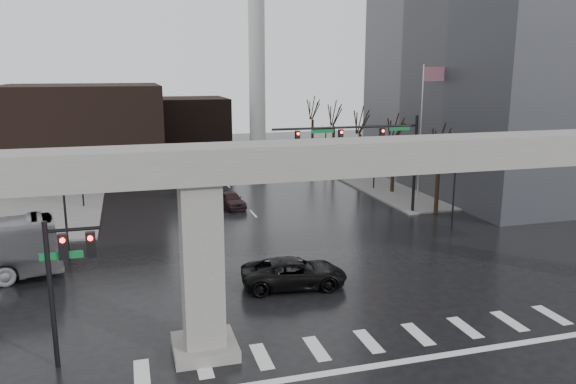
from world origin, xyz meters
The scene contains 22 objects.
ground centered at (0.00, 0.00, 0.00)m, with size 160.00×160.00×0.00m, color black.
sidewalk_ne centered at (26.00, 36.00, 0.07)m, with size 28.00×36.00×0.15m, color slate.
elevated_guideway centered at (1.26, 0.00, 6.88)m, with size 48.00×2.60×8.70m.
building_far_left centered at (-14.00, 42.00, 5.00)m, with size 16.00×14.00×10.00m, color black.
building_far_mid centered at (-2.00, 52.00, 4.00)m, with size 10.00×10.00×8.00m, color black.
smokestack centered at (6.00, 46.00, 13.35)m, with size 3.60×3.60×30.00m.
signal_mast_arm centered at (8.99, 18.80, 5.83)m, with size 12.12×0.43×8.00m.
signal_left_pole centered at (-12.25, 0.50, 4.07)m, with size 2.30×0.30×6.00m.
flagpole_assembly centered at (15.29, 22.00, 7.53)m, with size 2.06×0.12×12.00m.
lamp_right_0 centered at (13.50, 14.00, 3.47)m, with size 1.22×0.32×5.11m.
lamp_right_1 centered at (13.50, 28.00, 3.47)m, with size 1.22×0.32×5.11m.
lamp_right_2 centered at (13.50, 42.00, 3.47)m, with size 1.22×0.32×5.11m.
lamp_left_0 centered at (-13.50, 14.00, 3.47)m, with size 1.22×0.32×5.11m.
lamp_left_1 centered at (-13.50, 28.00, 3.47)m, with size 1.22×0.32×5.11m.
lamp_left_2 centered at (-13.50, 42.00, 3.47)m, with size 1.22×0.32×5.11m.
tree_right_0 centered at (14.53, 18.02, 2.79)m, with size 1.09×1.58×7.50m.
tree_right_1 centered at (14.53, 26.02, 2.85)m, with size 1.09×1.61×7.67m.
tree_right_2 centered at (14.53, 34.02, 2.91)m, with size 1.10×1.63×7.85m.
tree_right_3 centered at (14.53, 42.02, 2.98)m, with size 1.11×1.66×8.02m.
tree_right_4 centered at (14.53, 50.02, 3.04)m, with size 1.12×1.69×8.19m.
pickup_truck centered at (-1.32, 5.90, 0.79)m, with size 2.64×5.72×1.59m, color black.
far_car centered at (-1.44, 24.61, 0.72)m, with size 1.70×4.22×1.44m, color black.
Camera 1 is at (-9.62, -21.63, 11.61)m, focal length 35.00 mm.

